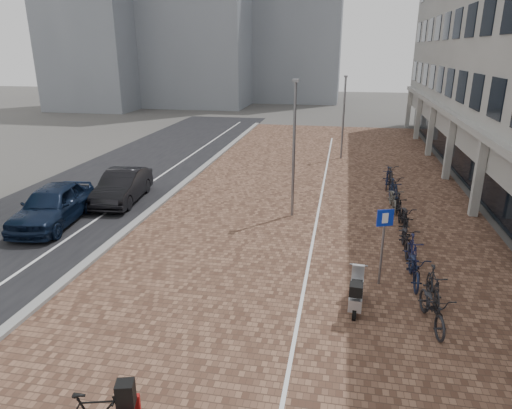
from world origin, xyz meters
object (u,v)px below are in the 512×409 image
object	(u,v)px
parking_sign	(383,235)
scooter_front	(356,291)
car_dark	(123,186)
car_navy	(53,205)

from	to	relation	value
parking_sign	scooter_front	bearing A→B (deg)	-137.08
car_dark	scooter_front	xyz separation A→B (m)	(10.69, -7.57, -0.19)
car_dark	scooter_front	world-z (taller)	car_dark
car_navy	parking_sign	size ratio (longest dim) A/B	1.97
car_navy	car_dark	xyz separation A→B (m)	(1.42, 3.31, -0.08)
car_navy	scooter_front	xyz separation A→B (m)	(12.11, -4.25, -0.27)
scooter_front	parking_sign	bearing A→B (deg)	68.16
car_navy	parking_sign	distance (m)	13.15
scooter_front	car_dark	bearing A→B (deg)	148.40
parking_sign	car_dark	bearing A→B (deg)	130.62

